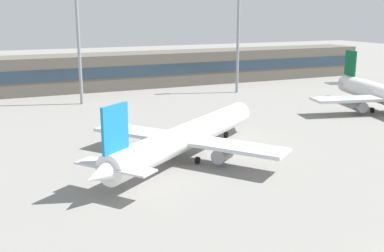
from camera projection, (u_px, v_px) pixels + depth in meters
ground_plane at (205, 143)px, 72.48m from camera, size 400.00×400.00×0.00m
terminal_building at (109, 71)px, 123.52m from camera, size 155.26×12.13×9.00m
airplane_near at (189, 135)px, 65.16m from camera, size 34.98×27.81×10.20m
floodlight_tower_west at (78, 24)px, 99.32m from camera, size 3.20×0.80×30.04m
floodlight_tower_east at (238, 33)px, 114.53m from camera, size 3.20×0.80×25.48m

